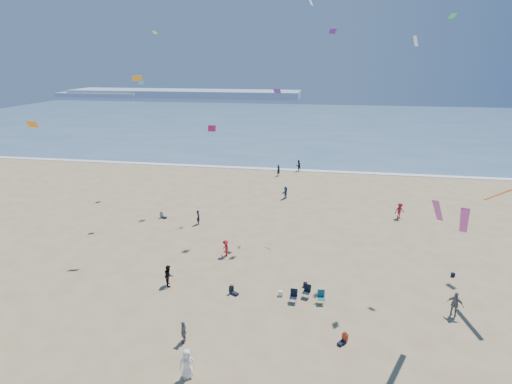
# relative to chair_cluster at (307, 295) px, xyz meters

# --- Properties ---
(ground) EXTENTS (220.00, 220.00, 0.00)m
(ground) POSITION_rel_chair_cluster_xyz_m (-5.71, -8.45, -0.50)
(ground) COLOR tan
(ground) RESTS_ON ground
(ocean) EXTENTS (220.00, 100.00, 0.06)m
(ocean) POSITION_rel_chair_cluster_xyz_m (-5.71, 86.55, -0.47)
(ocean) COLOR #476B84
(ocean) RESTS_ON ground
(surf_line) EXTENTS (220.00, 1.20, 0.08)m
(surf_line) POSITION_rel_chair_cluster_xyz_m (-5.71, 36.55, -0.46)
(surf_line) COLOR white
(surf_line) RESTS_ON ground
(headland_far) EXTENTS (110.00, 20.00, 3.20)m
(headland_far) POSITION_rel_chair_cluster_xyz_m (-65.71, 161.55, 1.10)
(headland_far) COLOR #7A8EA8
(headland_far) RESTS_ON ground
(headland_near) EXTENTS (40.00, 14.00, 2.00)m
(headland_near) POSITION_rel_chair_cluster_xyz_m (-105.71, 156.55, 0.50)
(headland_near) COLOR #7A8EA8
(headland_near) RESTS_ON ground
(standing_flyers) EXTENTS (30.76, 54.09, 1.84)m
(standing_flyers) POSITION_rel_chair_cluster_xyz_m (-3.16, 7.92, 0.35)
(standing_flyers) COLOR slate
(standing_flyers) RESTS_ON ground
(seated_group) EXTENTS (20.36, 24.88, 0.84)m
(seated_group) POSITION_rel_chair_cluster_xyz_m (-4.15, -2.03, -0.08)
(seated_group) COLOR white
(seated_group) RESTS_ON ground
(chair_cluster) EXTENTS (2.65, 1.50, 1.00)m
(chair_cluster) POSITION_rel_chair_cluster_xyz_m (0.00, 0.00, 0.00)
(chair_cluster) COLOR black
(chair_cluster) RESTS_ON ground
(white_tote) EXTENTS (0.35, 0.20, 0.40)m
(white_tote) POSITION_rel_chair_cluster_xyz_m (-1.97, 0.40, -0.30)
(white_tote) COLOR white
(white_tote) RESTS_ON ground
(black_backpack) EXTENTS (0.30, 0.22, 0.38)m
(black_backpack) POSITION_rel_chair_cluster_xyz_m (-0.21, 1.97, -0.31)
(black_backpack) COLOR black
(black_backpack) RESTS_ON ground
(navy_bag) EXTENTS (0.28, 0.18, 0.34)m
(navy_bag) POSITION_rel_chair_cluster_xyz_m (11.65, 5.52, -0.33)
(navy_bag) COLOR black
(navy_bag) RESTS_ON ground
(kites_aloft) EXTENTS (40.13, 36.28, 27.04)m
(kites_aloft) POSITION_rel_chair_cluster_xyz_m (2.80, 4.87, 14.21)
(kites_aloft) COLOR green
(kites_aloft) RESTS_ON ground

